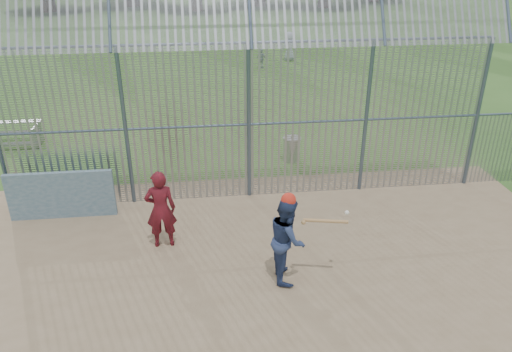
{
  "coord_description": "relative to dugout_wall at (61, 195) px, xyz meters",
  "views": [
    {
      "loc": [
        -1.2,
        -8.12,
        6.27
      ],
      "look_at": [
        0.0,
        2.0,
        1.3
      ],
      "focal_mm": 35.0,
      "sensor_mm": 36.0,
      "label": 1
    }
  ],
  "objects": [
    {
      "name": "ground",
      "position": [
        4.6,
        -2.9,
        -0.62
      ],
      "size": [
        120.0,
        120.0,
        0.0
      ],
      "primitive_type": "plane",
      "color": "#2D511E",
      "rests_on": "ground"
    },
    {
      "name": "dirt_infield",
      "position": [
        4.6,
        -3.4,
        -0.61
      ],
      "size": [
        14.0,
        10.0,
        0.02
      ],
      "primitive_type": "cube",
      "color": "#756047",
      "rests_on": "ground"
    },
    {
      "name": "dugout_wall",
      "position": [
        0.0,
        0.0,
        0.0
      ],
      "size": [
        2.5,
        0.12,
        1.2
      ],
      "primitive_type": "cube",
      "color": "#38566B",
      "rests_on": "dirt_infield"
    },
    {
      "name": "batter",
      "position": [
        4.97,
        -2.95,
        0.29
      ],
      "size": [
        0.71,
        0.89,
        1.77
      ],
      "primitive_type": "imported",
      "rotation": [
        0.0,
        0.0,
        1.52
      ],
      "color": "navy",
      "rests_on": "dirt_infield"
    },
    {
      "name": "onlooker",
      "position": [
        2.46,
        -1.51,
        0.3
      ],
      "size": [
        0.68,
        0.47,
        1.8
      ],
      "primitive_type": "imported",
      "rotation": [
        0.0,
        0.0,
        3.21
      ],
      "color": "maroon",
      "rests_on": "dirt_infield"
    },
    {
      "name": "bg_kid_standing",
      "position": [
        8.41,
        15.9,
        0.15
      ],
      "size": [
        0.85,
        0.66,
        1.54
      ],
      "primitive_type": "imported",
      "rotation": [
        0.0,
        0.0,
        3.39
      ],
      "color": "gray",
      "rests_on": "ground"
    },
    {
      "name": "bg_kid_seated",
      "position": [
        6.68,
        14.3,
        -0.12
      ],
      "size": [
        0.6,
        0.58,
        1.0
      ],
      "primitive_type": "imported",
      "rotation": [
        0.0,
        0.0,
        2.4
      ],
      "color": "slate",
      "rests_on": "ground"
    },
    {
      "name": "batting_gear",
      "position": [
        5.1,
        -2.98,
        1.08
      ],
      "size": [
        1.32,
        0.41,
        0.6
      ],
      "color": "red",
      "rests_on": "ground"
    },
    {
      "name": "trash_can",
      "position": [
        6.12,
        2.71,
        -0.24
      ],
      "size": [
        0.56,
        0.56,
        0.82
      ],
      "color": "#94969C",
      "rests_on": "ground"
    },
    {
      "name": "backstop_fence",
      "position": [
        6.41,
        0.53,
        1.74
      ],
      "size": [
        20.09,
        0.81,
        5.3
      ],
      "color": "#47566B",
      "rests_on": "ground"
    }
  ]
}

